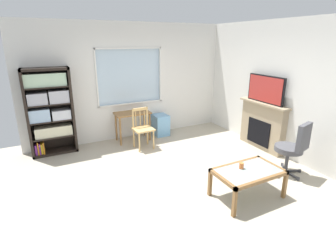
# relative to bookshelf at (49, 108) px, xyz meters

# --- Properties ---
(ground) EXTENTS (5.91, 5.76, 0.02)m
(ground) POSITION_rel_bookshelf_xyz_m (1.82, -2.14, -0.99)
(ground) COLOR #B2A893
(wall_back_with_window) EXTENTS (4.91, 0.15, 2.75)m
(wall_back_with_window) POSITION_rel_bookshelf_xyz_m (1.82, 0.24, 0.37)
(wall_back_with_window) COLOR silver
(wall_back_with_window) RESTS_ON ground
(wall_right) EXTENTS (0.12, 4.96, 2.75)m
(wall_right) POSITION_rel_bookshelf_xyz_m (4.34, -2.14, 0.39)
(wall_right) COLOR silver
(wall_right) RESTS_ON ground
(bookshelf) EXTENTS (0.90, 0.38, 1.82)m
(bookshelf) POSITION_rel_bookshelf_xyz_m (0.00, 0.00, 0.00)
(bookshelf) COLOR black
(bookshelf) RESTS_ON ground
(desk_under_window) EXTENTS (0.82, 0.46, 0.70)m
(desk_under_window) POSITION_rel_bookshelf_xyz_m (1.75, -0.11, -0.41)
(desk_under_window) COLOR olive
(desk_under_window) RESTS_ON ground
(wooden_chair) EXTENTS (0.44, 0.42, 0.90)m
(wooden_chair) POSITION_rel_bookshelf_xyz_m (1.80, -0.62, -0.52)
(wooden_chair) COLOR tan
(wooden_chair) RESTS_ON ground
(plastic_drawer_unit) EXTENTS (0.35, 0.40, 0.52)m
(plastic_drawer_unit) POSITION_rel_bookshelf_xyz_m (2.50, -0.06, -0.72)
(plastic_drawer_unit) COLOR #72ADDB
(plastic_drawer_unit) RESTS_ON ground
(fireplace) EXTENTS (0.26, 1.22, 1.05)m
(fireplace) POSITION_rel_bookshelf_xyz_m (4.18, -1.80, -0.46)
(fireplace) COLOR tan
(fireplace) RESTS_ON ground
(tv) EXTENTS (0.06, 0.93, 0.58)m
(tv) POSITION_rel_bookshelf_xyz_m (4.16, -1.80, 0.35)
(tv) COLOR black
(tv) RESTS_ON fireplace
(office_chair) EXTENTS (0.58, 0.57, 1.00)m
(office_chair) POSITION_rel_bookshelf_xyz_m (3.75, -2.94, -0.43)
(office_chair) COLOR #4C4C51
(office_chair) RESTS_ON ground
(coffee_table) EXTENTS (1.03, 0.62, 0.45)m
(coffee_table) POSITION_rel_bookshelf_xyz_m (2.56, -3.09, -0.60)
(coffee_table) COLOR #8C9E99
(coffee_table) RESTS_ON ground
(sippy_cup) EXTENTS (0.07, 0.07, 0.09)m
(sippy_cup) POSITION_rel_bookshelf_xyz_m (2.50, -3.00, -0.48)
(sippy_cup) COLOR orange
(sippy_cup) RESTS_ON coffee_table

